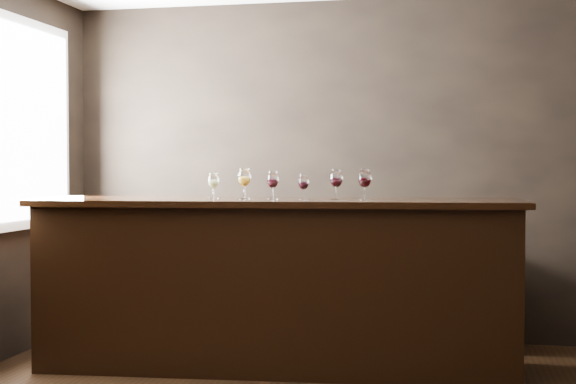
% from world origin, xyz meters
% --- Properties ---
extents(room_shell, '(5.02, 4.52, 2.81)m').
position_xyz_m(room_shell, '(-0.23, 0.11, 1.81)').
color(room_shell, black).
rests_on(room_shell, ground).
extents(bar_counter, '(3.35, 1.00, 1.15)m').
position_xyz_m(bar_counter, '(-0.50, 1.12, 0.58)').
color(bar_counter, black).
rests_on(bar_counter, ground).
extents(bar_top, '(3.46, 1.08, 0.04)m').
position_xyz_m(bar_top, '(-0.50, 1.12, 1.18)').
color(bar_top, black).
rests_on(bar_top, bar_counter).
extents(back_bar_shelf, '(2.13, 0.40, 0.77)m').
position_xyz_m(back_bar_shelf, '(-0.03, 2.03, 0.38)').
color(back_bar_shelf, black).
rests_on(back_bar_shelf, ground).
extents(glass_white, '(0.08, 0.08, 0.18)m').
position_xyz_m(glass_white, '(-0.94, 1.10, 1.32)').
color(glass_white, white).
rests_on(glass_white, bar_top).
extents(glass_amber, '(0.09, 0.09, 0.22)m').
position_xyz_m(glass_amber, '(-0.73, 1.13, 1.34)').
color(glass_amber, white).
rests_on(glass_amber, bar_top).
extents(glass_red_a, '(0.08, 0.08, 0.19)m').
position_xyz_m(glass_red_a, '(-0.51, 1.08, 1.33)').
color(glass_red_a, white).
rests_on(glass_red_a, bar_top).
extents(glass_red_b, '(0.07, 0.07, 0.17)m').
position_xyz_m(glass_red_b, '(-0.29, 1.10, 1.31)').
color(glass_red_b, white).
rests_on(glass_red_b, bar_top).
extents(glass_red_c, '(0.09, 0.09, 0.21)m').
position_xyz_m(glass_red_c, '(-0.07, 1.14, 1.34)').
color(glass_red_c, white).
rests_on(glass_red_c, bar_top).
extents(glass_red_d, '(0.09, 0.09, 0.21)m').
position_xyz_m(glass_red_d, '(0.13, 1.13, 1.34)').
color(glass_red_d, white).
rests_on(glass_red_d, bar_top).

